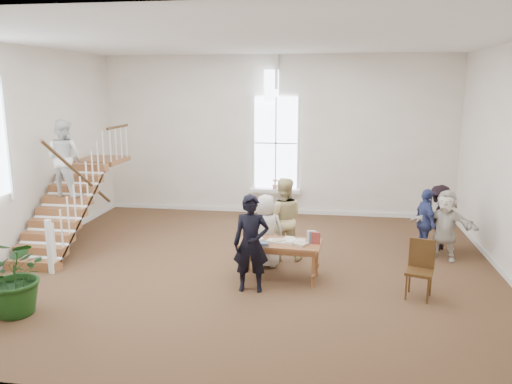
% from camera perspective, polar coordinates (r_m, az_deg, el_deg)
% --- Properties ---
extents(ground, '(10.00, 10.00, 0.00)m').
position_cam_1_polar(ground, '(10.40, -0.56, -8.53)').
color(ground, '#412719').
rests_on(ground, ground).
extents(room_shell, '(10.49, 10.00, 10.00)m').
position_cam_1_polar(room_shell, '(14.45, 2.20, -0.93)').
color(room_shell, beige).
rests_on(room_shell, ground).
extents(staircase, '(1.10, 4.10, 2.92)m').
position_cam_1_polar(staircase, '(12.09, -20.76, 1.58)').
color(staircase, brown).
rests_on(staircase, ground).
extents(library_table, '(1.62, 0.90, 0.80)m').
position_cam_1_polar(library_table, '(9.61, 2.71, -6.17)').
color(library_table, brown).
rests_on(library_table, ground).
extents(police_officer, '(0.68, 0.47, 1.78)m').
position_cam_1_polar(police_officer, '(8.98, -0.56, -5.91)').
color(police_officer, black).
rests_on(police_officer, ground).
extents(elderly_woman, '(0.84, 0.66, 1.51)m').
position_cam_1_polar(elderly_woman, '(10.19, 1.12, -4.48)').
color(elderly_woman, silver).
rests_on(elderly_woman, ground).
extents(person_yellow, '(0.94, 0.78, 1.77)m').
position_cam_1_polar(person_yellow, '(10.60, 3.09, -3.10)').
color(person_yellow, '#D4C184').
rests_on(person_yellow, ground).
extents(woman_cluster_a, '(0.55, 0.93, 1.49)m').
position_cam_1_polar(woman_cluster_a, '(11.46, 18.80, -3.32)').
color(woman_cluster_a, '#364383').
rests_on(woman_cluster_a, ground).
extents(woman_cluster_b, '(1.03, 1.10, 1.49)m').
position_cam_1_polar(woman_cluster_b, '(11.95, 20.15, -2.77)').
color(woman_cluster_b, black).
rests_on(woman_cluster_b, ground).
extents(woman_cluster_c, '(1.45, 1.03, 1.51)m').
position_cam_1_polar(woman_cluster_c, '(11.34, 20.79, -3.56)').
color(woman_cluster_c, beige).
rests_on(woman_cluster_c, ground).
extents(floor_plant, '(1.29, 1.14, 1.35)m').
position_cam_1_polar(floor_plant, '(9.02, -25.66, -8.52)').
color(floor_plant, '#163912').
rests_on(floor_plant, ground).
extents(side_chair, '(0.56, 0.56, 1.03)m').
position_cam_1_polar(side_chair, '(9.30, 18.28, -7.95)').
color(side_chair, '#3B2610').
rests_on(side_chair, ground).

